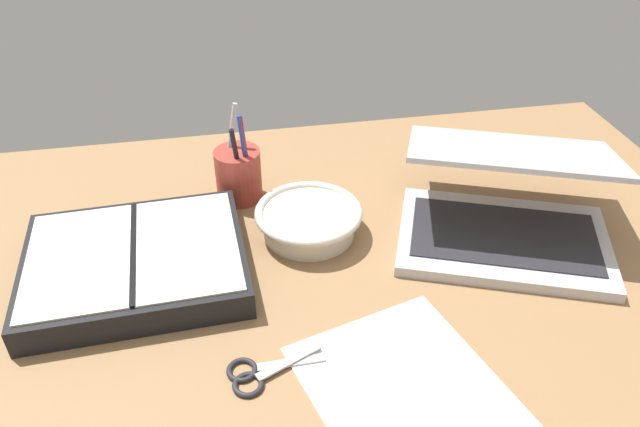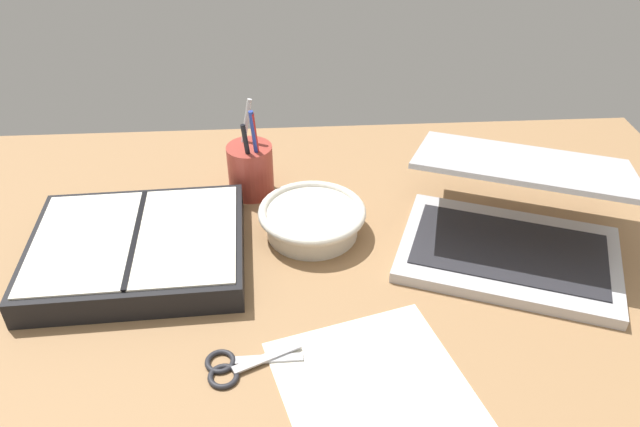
{
  "view_description": "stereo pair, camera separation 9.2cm",
  "coord_description": "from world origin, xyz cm",
  "px_view_note": "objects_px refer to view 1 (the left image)",
  "views": [
    {
      "loc": [
        -11.69,
        -64.86,
        62.75
      ],
      "look_at": [
        2.22,
        9.08,
        9.0
      ],
      "focal_mm": 35.0,
      "sensor_mm": 36.0,
      "label": 1
    },
    {
      "loc": [
        -2.53,
        -66.0,
        62.75
      ],
      "look_at": [
        2.22,
        9.08,
        9.0
      ],
      "focal_mm": 35.0,
      "sensor_mm": 36.0,
      "label": 2
    }
  ],
  "objects_px": {
    "bowl": "(309,220)",
    "scissors": "(256,374)",
    "laptop": "(506,209)",
    "pen_cup": "(239,174)",
    "planner": "(136,263)"
  },
  "relations": [
    {
      "from": "bowl",
      "to": "pen_cup",
      "type": "xyz_separation_m",
      "value": [
        -0.1,
        0.12,
        0.02
      ]
    },
    {
      "from": "laptop",
      "to": "pen_cup",
      "type": "height_order",
      "value": "pen_cup"
    },
    {
      "from": "scissors",
      "to": "bowl",
      "type": "bearing_deg",
      "value": 54.54
    },
    {
      "from": "bowl",
      "to": "planner",
      "type": "distance_m",
      "value": 0.27
    },
    {
      "from": "laptop",
      "to": "bowl",
      "type": "xyz_separation_m",
      "value": [
        -0.3,
        0.06,
        -0.02
      ]
    },
    {
      "from": "bowl",
      "to": "pen_cup",
      "type": "height_order",
      "value": "pen_cup"
    },
    {
      "from": "laptop",
      "to": "pen_cup",
      "type": "distance_m",
      "value": 0.44
    },
    {
      "from": "pen_cup",
      "to": "scissors",
      "type": "xyz_separation_m",
      "value": [
        -0.01,
        -0.4,
        -0.04
      ]
    },
    {
      "from": "laptop",
      "to": "planner",
      "type": "xyz_separation_m",
      "value": [
        -0.57,
        0.01,
        -0.03
      ]
    },
    {
      "from": "bowl",
      "to": "scissors",
      "type": "height_order",
      "value": "bowl"
    },
    {
      "from": "pen_cup",
      "to": "planner",
      "type": "relative_size",
      "value": 0.51
    },
    {
      "from": "laptop",
      "to": "planner",
      "type": "height_order",
      "value": "laptop"
    },
    {
      "from": "planner",
      "to": "pen_cup",
      "type": "bearing_deg",
      "value": 44.55
    },
    {
      "from": "pen_cup",
      "to": "scissors",
      "type": "bearing_deg",
      "value": -92.07
    },
    {
      "from": "scissors",
      "to": "laptop",
      "type": "bearing_deg",
      "value": 14.34
    }
  ]
}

